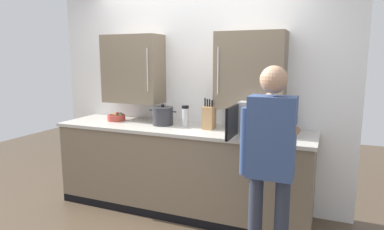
# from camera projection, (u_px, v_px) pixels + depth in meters

# --- Properties ---
(back_wall_tiled) EXTENTS (3.58, 0.44, 2.50)m
(back_wall_tiled) POSITION_uv_depth(u_px,v_px,m) (193.00, 89.00, 3.92)
(back_wall_tiled) COLOR white
(back_wall_tiled) RESTS_ON ground_plane
(counter_unit) EXTENTS (2.83, 0.71, 0.95)m
(counter_unit) POSITION_uv_depth(u_px,v_px,m) (181.00, 169.00, 3.76)
(counter_unit) COLOR #756651
(counter_unit) RESTS_ON ground_plane
(microwave_oven) EXTENTS (0.51, 0.72, 0.32)m
(microwave_oven) POSITION_uv_depth(u_px,v_px,m) (264.00, 117.00, 3.35)
(microwave_oven) COLOR #B7BABF
(microwave_oven) RESTS_ON counter_unit
(thermos_flask) EXTENTS (0.08, 0.08, 0.23)m
(thermos_flask) POSITION_uv_depth(u_px,v_px,m) (185.00, 116.00, 3.67)
(thermos_flask) COLOR #B7BABF
(thermos_flask) RESTS_ON counter_unit
(knife_block) EXTENTS (0.11, 0.15, 0.33)m
(knife_block) POSITION_uv_depth(u_px,v_px,m) (209.00, 117.00, 3.56)
(knife_block) COLOR tan
(knife_block) RESTS_ON counter_unit
(stock_pot) EXTENTS (0.33, 0.24, 0.23)m
(stock_pot) POSITION_uv_depth(u_px,v_px,m) (163.00, 116.00, 3.78)
(stock_pot) COLOR #2D2D33
(stock_pot) RESTS_ON counter_unit
(fruit_bowl) EXTENTS (0.21, 0.21, 0.10)m
(fruit_bowl) POSITION_uv_depth(u_px,v_px,m) (117.00, 117.00, 4.05)
(fruit_bowl) COLOR #AD3D33
(fruit_bowl) RESTS_ON counter_unit
(person_figure) EXTENTS (0.44, 0.62, 1.64)m
(person_figure) POSITION_uv_depth(u_px,v_px,m) (270.00, 155.00, 2.52)
(person_figure) COLOR #282D3D
(person_figure) RESTS_ON ground_plane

